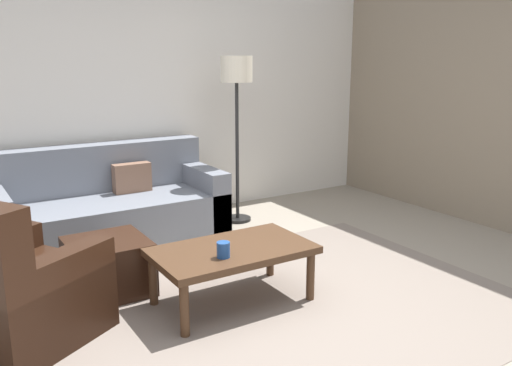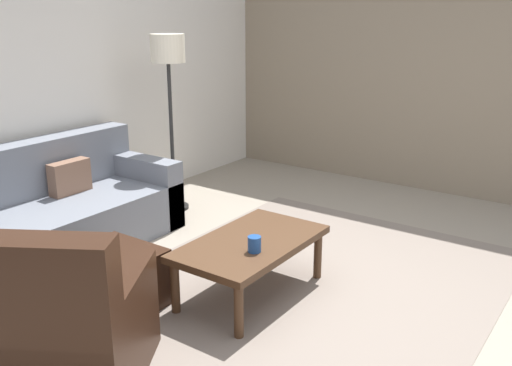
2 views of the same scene
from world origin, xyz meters
name	(u,v)px [view 2 (image 2 of 2)]	position (x,y,z in m)	size (l,w,h in m)	color
ground_plane	(292,296)	(0.00, 0.00, 0.00)	(8.00, 8.00, 0.00)	gray
rear_partition	(44,72)	(0.00, 2.60, 1.40)	(6.00, 0.12, 2.80)	silver
stone_feature_panel	(445,62)	(3.00, 0.00, 1.40)	(0.12, 5.20, 2.80)	gray
area_rug	(292,296)	(0.00, 0.00, 0.00)	(3.53, 2.51, 0.01)	gray
couch_main	(46,216)	(-0.48, 2.09, 0.30)	(2.11, 0.93, 0.88)	slate
armchair_leather	(60,336)	(-1.53, 0.47, 0.31)	(1.10, 1.10, 0.95)	black
ottoman	(113,281)	(-0.82, 0.90, 0.20)	(0.56, 0.56, 0.40)	black
coffee_table	(251,247)	(-0.13, 0.26, 0.36)	(1.10, 0.64, 0.41)	#472D1C
cup	(254,244)	(-0.27, 0.13, 0.46)	(0.09, 0.09, 0.11)	#1E478C
lamp_standing	(168,67)	(0.88, 1.93, 1.41)	(0.32, 0.32, 1.71)	black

